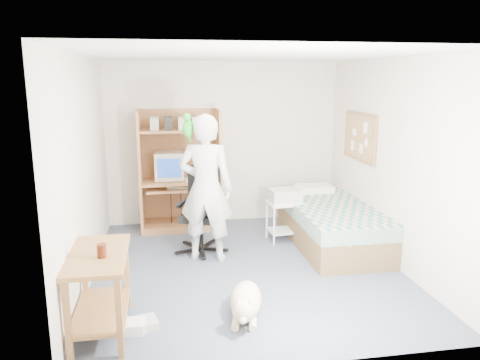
{
  "coord_description": "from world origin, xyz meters",
  "views": [
    {
      "loc": [
        -0.97,
        -5.22,
        2.26
      ],
      "look_at": [
        -0.04,
        0.21,
        1.05
      ],
      "focal_mm": 35.0,
      "sensor_mm": 36.0,
      "label": 1
    }
  ],
  "objects": [
    {
      "name": "parrot",
      "position": [
        -0.64,
        0.4,
        1.68
      ],
      "size": [
        0.14,
        0.23,
        0.37
      ],
      "rotation": [
        0.0,
        0.0,
        -0.31
      ],
      "color": "#1D8C14",
      "rests_on": "person"
    },
    {
      "name": "wall_left",
      "position": [
        -1.8,
        0.0,
        1.25
      ],
      "size": [
        0.02,
        4.0,
        2.5
      ],
      "primitive_type": "cube",
      "color": "beige",
      "rests_on": "floor"
    },
    {
      "name": "office_chair",
      "position": [
        -0.47,
        0.7,
        0.4
      ],
      "size": [
        0.63,
        0.64,
        1.11
      ],
      "rotation": [
        0.0,
        0.0,
        -0.31
      ],
      "color": "black",
      "rests_on": "floor"
    },
    {
      "name": "drink_glass",
      "position": [
        -1.5,
        -1.3,
        0.81
      ],
      "size": [
        0.08,
        0.08,
        0.12
      ],
      "primitive_type": "cylinder",
      "color": "#3D1709",
      "rests_on": "side_desk"
    },
    {
      "name": "side_desk",
      "position": [
        -1.55,
        -1.2,
        0.49
      ],
      "size": [
        0.5,
        1.0,
        0.75
      ],
      "color": "brown",
      "rests_on": "floor"
    },
    {
      "name": "crt_monitor",
      "position": [
        -0.86,
        1.75,
        0.97
      ],
      "size": [
        0.44,
        0.46,
        0.4
      ],
      "rotation": [
        0.0,
        0.0,
        -0.02
      ],
      "color": "beige",
      "rests_on": "computer_hutch"
    },
    {
      "name": "wall_back",
      "position": [
        0.0,
        2.0,
        1.25
      ],
      "size": [
        3.6,
        0.02,
        2.5
      ],
      "primitive_type": "cube",
      "color": "beige",
      "rests_on": "floor"
    },
    {
      "name": "ceiling",
      "position": [
        0.0,
        0.0,
        2.5
      ],
      "size": [
        3.6,
        4.0,
        0.02
      ],
      "primitive_type": "cube",
      "color": "white",
      "rests_on": "wall_back"
    },
    {
      "name": "printer",
      "position": [
        0.71,
        0.9,
        0.65
      ],
      "size": [
        0.45,
        0.36,
        0.18
      ],
      "primitive_type": "cube",
      "rotation": [
        0.0,
        0.0,
        0.1
      ],
      "color": "#B6B7B1",
      "rests_on": "printer_cart"
    },
    {
      "name": "pencil_cup",
      "position": [
        -0.35,
        1.65,
        0.82
      ],
      "size": [
        0.08,
        0.08,
        0.12
      ],
      "primitive_type": "cylinder",
      "color": "yellow",
      "rests_on": "computer_hutch"
    },
    {
      "name": "wall_right",
      "position": [
        1.8,
        0.0,
        1.25
      ],
      "size": [
        0.02,
        4.0,
        2.5
      ],
      "primitive_type": "cube",
      "color": "beige",
      "rests_on": "floor"
    },
    {
      "name": "floor_box_a",
      "position": [
        -1.3,
        -1.26,
        0.05
      ],
      "size": [
        0.26,
        0.21,
        0.1
      ],
      "primitive_type": "cube",
      "rotation": [
        0.0,
        0.0,
        -0.05
      ],
      "color": "white",
      "rests_on": "floor"
    },
    {
      "name": "floor",
      "position": [
        0.0,
        0.0,
        0.0
      ],
      "size": [
        4.0,
        4.0,
        0.0
      ],
      "primitive_type": "plane",
      "color": "#464D5F",
      "rests_on": "ground"
    },
    {
      "name": "computer_hutch",
      "position": [
        -0.7,
        1.74,
        0.82
      ],
      "size": [
        1.2,
        0.63,
        1.8
      ],
      "color": "brown",
      "rests_on": "floor"
    },
    {
      "name": "corkboard",
      "position": [
        1.77,
        0.9,
        1.45
      ],
      "size": [
        0.04,
        0.94,
        0.66
      ],
      "color": "olive",
      "rests_on": "wall_right"
    },
    {
      "name": "dog",
      "position": [
        -0.22,
        -1.15,
        0.15
      ],
      "size": [
        0.44,
        0.93,
        0.35
      ],
      "rotation": [
        0.0,
        0.0,
        -0.24
      ],
      "color": "beige",
      "rests_on": "floor"
    },
    {
      "name": "floor_box_b",
      "position": [
        -1.15,
        -1.19,
        0.04
      ],
      "size": [
        0.23,
        0.26,
        0.08
      ],
      "primitive_type": "cube",
      "rotation": [
        0.0,
        0.0,
        0.23
      ],
      "color": "#B2B1AC",
      "rests_on": "floor"
    },
    {
      "name": "printer_cart",
      "position": [
        0.71,
        0.9,
        0.37
      ],
      "size": [
        0.5,
        0.42,
        0.56
      ],
      "rotation": [
        0.0,
        0.0,
        0.1
      ],
      "color": "white",
      "rests_on": "floor"
    },
    {
      "name": "keyboard",
      "position": [
        -0.67,
        1.58,
        0.67
      ],
      "size": [
        0.47,
        0.23,
        0.03
      ],
      "primitive_type": "cube",
      "rotation": [
        0.0,
        0.0,
        -0.16
      ],
      "color": "beige",
      "rests_on": "computer_hutch"
    },
    {
      "name": "bed",
      "position": [
        1.3,
        0.62,
        0.29
      ],
      "size": [
        1.02,
        2.02,
        0.66
      ],
      "color": "brown",
      "rests_on": "floor"
    },
    {
      "name": "person",
      "position": [
        -0.44,
        0.39,
        0.92
      ],
      "size": [
        0.77,
        0.63,
        1.84
      ],
      "primitive_type": "imported",
      "rotation": [
        0.0,
        0.0,
        2.83
      ],
      "color": "silver",
      "rests_on": "floor"
    }
  ]
}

